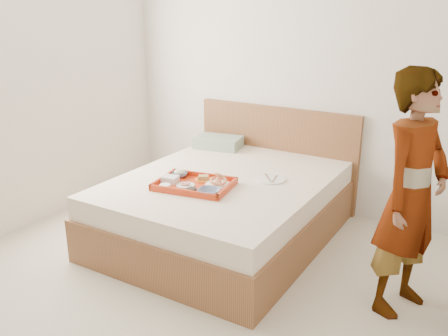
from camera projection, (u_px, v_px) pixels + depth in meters
ground at (164, 297)px, 3.25m from camera, size 3.50×4.00×0.01m
wall_back at (292, 70)px, 4.46m from camera, size 3.50×0.01×2.60m
bed at (225, 207)px, 4.04m from camera, size 1.65×2.00×0.53m
headboard at (276, 154)px, 4.76m from camera, size 1.65×0.06×0.95m
pillow at (218, 142)px, 4.78m from camera, size 0.49×0.38×0.11m
tray at (194, 184)px, 3.73m from camera, size 0.63×0.50×0.05m
prawn_plate at (218, 185)px, 3.73m from camera, size 0.23×0.23×0.01m
navy_bowl_big at (209, 192)px, 3.55m from camera, size 0.19×0.19×0.04m
sauce_dish at (191, 191)px, 3.58m from camera, size 0.10×0.10×0.03m
meat_plate at (185, 185)px, 3.72m from camera, size 0.16×0.16×0.01m
bread_plate at (204, 180)px, 3.84m from camera, size 0.16×0.16×0.01m
salad_bowl at (180, 175)px, 3.91m from camera, size 0.14×0.14×0.04m
plastic_tub at (170, 179)px, 3.79m from camera, size 0.13×0.12×0.05m
cheese_round at (165, 186)px, 3.67m from camera, size 0.10×0.10×0.03m
dinner_plate at (271, 179)px, 3.89m from camera, size 0.31×0.31×0.01m
person at (412, 195)px, 2.93m from camera, size 0.54×0.65×1.55m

